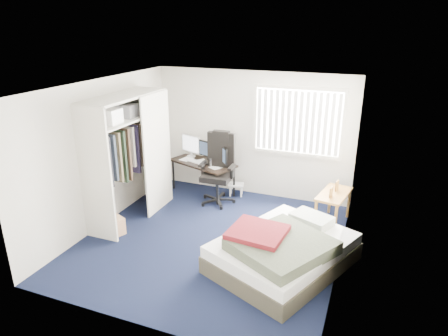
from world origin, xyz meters
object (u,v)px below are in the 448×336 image
object	(u,v)px
nightstand	(334,197)
bed	(282,250)
office_chair	(219,175)
desk	(204,160)

from	to	relation	value
nightstand	bed	bearing A→B (deg)	-107.18
office_chair	nightstand	bearing A→B (deg)	-4.19
desk	office_chair	xyz separation A→B (m)	(0.45, -0.28, -0.18)
office_chair	nightstand	size ratio (longest dim) A/B	1.53
nightstand	bed	xyz separation A→B (m)	(-0.50, -1.63, -0.24)
office_chair	bed	distance (m)	2.49
office_chair	bed	size ratio (longest dim) A/B	0.58
desk	nightstand	xyz separation A→B (m)	(2.66, -0.45, -0.20)
office_chair	bed	xyz separation A→B (m)	(1.71, -1.80, -0.26)
nightstand	bed	world-z (taller)	nightstand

